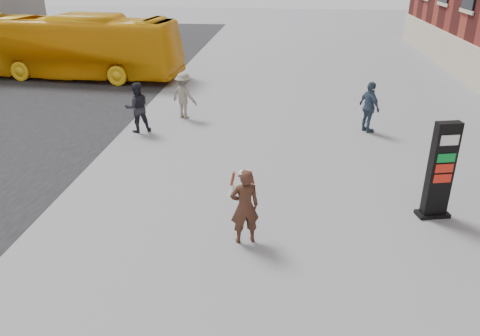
# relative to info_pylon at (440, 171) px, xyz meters

# --- Properties ---
(ground) EXTENTS (100.00, 100.00, 0.00)m
(ground) POSITION_rel_info_pylon_xyz_m (-4.23, -0.77, -1.16)
(ground) COLOR #9E9EA3
(info_pylon) EXTENTS (0.81, 0.53, 2.32)m
(info_pylon) POSITION_rel_info_pylon_xyz_m (0.00, 0.00, 0.00)
(info_pylon) COLOR black
(info_pylon) RESTS_ON ground
(woman) EXTENTS (0.76, 0.73, 1.69)m
(woman) POSITION_rel_info_pylon_xyz_m (-4.32, -1.51, -0.30)
(woman) COLOR #3E2316
(woman) RESTS_ON ground
(bus) EXTENTS (11.29, 3.56, 3.09)m
(bus) POSITION_rel_info_pylon_xyz_m (-14.33, 12.70, 0.39)
(bus) COLOR #ECA910
(bus) RESTS_ON road
(pedestrian_a) EXTENTS (1.05, 0.97, 1.74)m
(pedestrian_a) POSITION_rel_info_pylon_xyz_m (-8.62, 5.07, -0.29)
(pedestrian_a) COLOR black
(pedestrian_a) RESTS_ON ground
(pedestrian_b) EXTENTS (1.28, 1.10, 1.71)m
(pedestrian_b) POSITION_rel_info_pylon_xyz_m (-7.34, 6.79, -0.30)
(pedestrian_b) COLOR gray
(pedestrian_b) RESTS_ON ground
(pedestrian_c) EXTENTS (0.85, 1.12, 1.78)m
(pedestrian_c) POSITION_rel_info_pylon_xyz_m (-0.67, 5.83, -0.27)
(pedestrian_c) COLOR #384C60
(pedestrian_c) RESTS_ON ground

